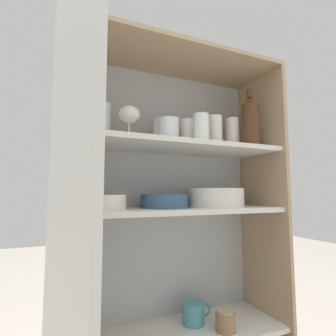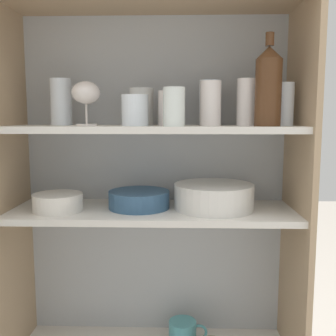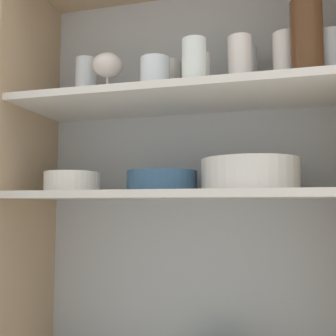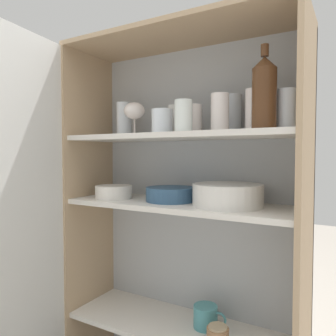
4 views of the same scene
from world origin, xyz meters
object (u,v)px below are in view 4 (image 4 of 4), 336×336
object	(u,v)px
serving_bowl_small	(114,191)
coffee_mug_primary	(206,317)
plate_stack_white	(228,195)
mixing_bowl_large	(171,194)
wine_bottle	(264,92)

from	to	relation	value
serving_bowl_small	coffee_mug_primary	size ratio (longest dim) A/B	1.17
plate_stack_white	mixing_bowl_large	world-z (taller)	plate_stack_white
wine_bottle	coffee_mug_primary	size ratio (longest dim) A/B	2.00
plate_stack_white	mixing_bowl_large	bearing A→B (deg)	178.39
serving_bowl_small	mixing_bowl_large	bearing A→B (deg)	10.78
coffee_mug_primary	serving_bowl_small	bearing A→B (deg)	-169.61
coffee_mug_primary	mixing_bowl_large	bearing A→B (deg)	-170.28
wine_bottle	coffee_mug_primary	bearing A→B (deg)	155.71
plate_stack_white	mixing_bowl_large	distance (m)	0.24
wine_bottle	coffee_mug_primary	distance (m)	0.87
wine_bottle	serving_bowl_small	size ratio (longest dim) A/B	1.70
mixing_bowl_large	serving_bowl_small	bearing A→B (deg)	-169.22
mixing_bowl_large	coffee_mug_primary	bearing A→B (deg)	9.72
serving_bowl_small	plate_stack_white	bearing A→B (deg)	4.77
mixing_bowl_large	coffee_mug_primary	world-z (taller)	mixing_bowl_large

